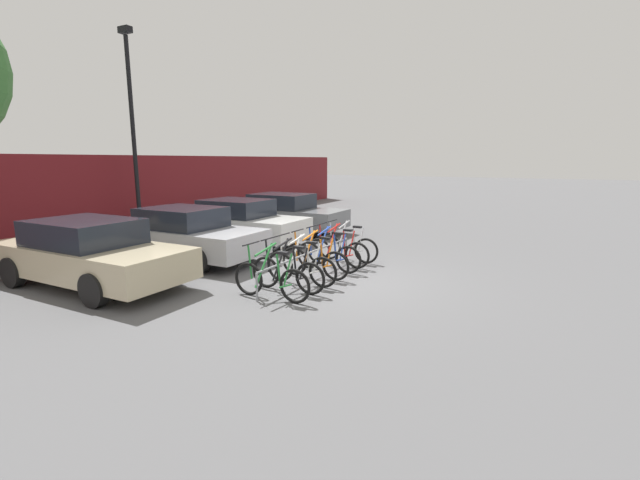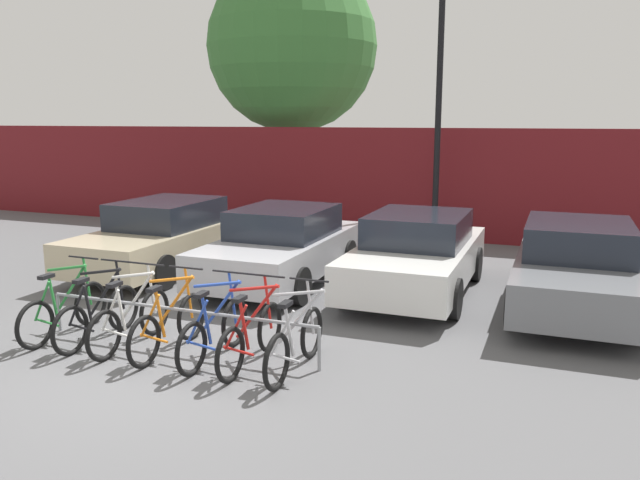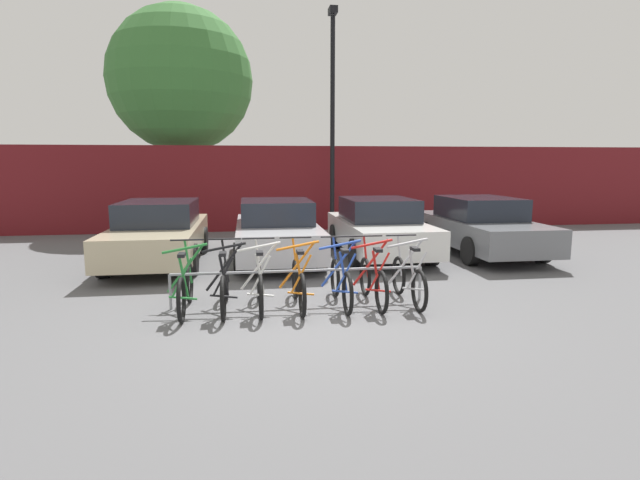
{
  "view_description": "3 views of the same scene",
  "coord_description": "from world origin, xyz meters",
  "px_view_note": "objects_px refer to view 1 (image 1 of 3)",
  "views": [
    {
      "loc": [
        -8.25,
        -3.95,
        2.62
      ],
      "look_at": [
        0.56,
        0.72,
        0.74
      ],
      "focal_mm": 24.0,
      "sensor_mm": 36.0,
      "label": 1
    },
    {
      "loc": [
        4.54,
        -5.95,
        3.0
      ],
      "look_at": [
        1.46,
        2.01,
        1.34
      ],
      "focal_mm": 35.0,
      "sensor_mm": 36.0,
      "label": 2
    },
    {
      "loc": [
        -0.84,
        -7.03,
        2.26
      ],
      "look_at": [
        0.39,
        1.3,
        0.94
      ],
      "focal_mm": 28.0,
      "sensor_mm": 36.0,
      "label": 3
    }
  ],
  "objects_px": {
    "bike_rack": "(309,255)",
    "bicycle_silver": "(347,247)",
    "bicycle_green": "(271,280)",
    "car_silver": "(185,234)",
    "bicycle_blue": "(328,255)",
    "bicycle_red": "(338,251)",
    "bicycle_orange": "(315,261)",
    "car_beige": "(89,253)",
    "car_grey": "(284,213)",
    "car_white": "(239,222)",
    "bicycle_white": "(301,267)",
    "lamp_post": "(133,125)",
    "bicycle_black": "(287,273)"
  },
  "relations": [
    {
      "from": "bike_rack",
      "to": "bicycle_silver",
      "type": "xyz_separation_m",
      "value": [
        1.75,
        -0.15,
        -0.11
      ]
    },
    {
      "from": "bicycle_blue",
      "to": "bicycle_orange",
      "type": "bearing_deg",
      "value": 179.4
    },
    {
      "from": "bicycle_white",
      "to": "bicycle_orange",
      "type": "xyz_separation_m",
      "value": [
        0.6,
        0.0,
        0.0
      ]
    },
    {
      "from": "bicycle_black",
      "to": "bicycle_white",
      "type": "xyz_separation_m",
      "value": [
        0.54,
        0.0,
        0.0
      ]
    },
    {
      "from": "bicycle_blue",
      "to": "bicycle_red",
      "type": "distance_m",
      "value": 0.52
    },
    {
      "from": "bicycle_blue",
      "to": "lamp_post",
      "type": "distance_m",
      "value": 8.75
    },
    {
      "from": "bike_rack",
      "to": "car_beige",
      "type": "bearing_deg",
      "value": 126.47
    },
    {
      "from": "bicycle_orange",
      "to": "lamp_post",
      "type": "bearing_deg",
      "value": 77.56
    },
    {
      "from": "car_beige",
      "to": "car_silver",
      "type": "relative_size",
      "value": 1.08
    },
    {
      "from": "bicycle_green",
      "to": "bicycle_blue",
      "type": "bearing_deg",
      "value": 2.81
    },
    {
      "from": "bicycle_black",
      "to": "bicycle_blue",
      "type": "xyz_separation_m",
      "value": [
        1.81,
        0.0,
        0.0
      ]
    },
    {
      "from": "bicycle_orange",
      "to": "car_grey",
      "type": "xyz_separation_m",
      "value": [
        4.94,
        3.98,
        0.31
      ]
    },
    {
      "from": "bicycle_orange",
      "to": "car_silver",
      "type": "xyz_separation_m",
      "value": [
        -0.11,
        3.8,
        0.31
      ]
    },
    {
      "from": "bicycle_green",
      "to": "car_silver",
      "type": "xyz_separation_m",
      "value": [
        1.61,
        3.8,
        0.31
      ]
    },
    {
      "from": "bicycle_red",
      "to": "bicycle_silver",
      "type": "height_order",
      "value": "same"
    },
    {
      "from": "bicycle_green",
      "to": "bicycle_silver",
      "type": "relative_size",
      "value": 1.0
    },
    {
      "from": "car_white",
      "to": "car_grey",
      "type": "bearing_deg",
      "value": -0.32
    },
    {
      "from": "bicycle_red",
      "to": "lamp_post",
      "type": "relative_size",
      "value": 0.25
    },
    {
      "from": "bike_rack",
      "to": "bicycle_blue",
      "type": "bearing_deg",
      "value": -13.0
    },
    {
      "from": "bike_rack",
      "to": "car_silver",
      "type": "height_order",
      "value": "car_silver"
    },
    {
      "from": "bicycle_green",
      "to": "bicycle_blue",
      "type": "distance_m",
      "value": 2.4
    },
    {
      "from": "bicycle_red",
      "to": "car_silver",
      "type": "xyz_separation_m",
      "value": [
        -1.3,
        3.8,
        0.31
      ]
    },
    {
      "from": "bicycle_black",
      "to": "bicycle_red",
      "type": "bearing_deg",
      "value": 1.38
    },
    {
      "from": "bicycle_white",
      "to": "car_grey",
      "type": "xyz_separation_m",
      "value": [
        5.54,
        3.98,
        0.31
      ]
    },
    {
      "from": "car_white",
      "to": "lamp_post",
      "type": "relative_size",
      "value": 0.62
    },
    {
      "from": "bicycle_green",
      "to": "bicycle_silver",
      "type": "xyz_separation_m",
      "value": [
        3.5,
        0.0,
        0.0
      ]
    },
    {
      "from": "bicycle_white",
      "to": "lamp_post",
      "type": "xyz_separation_m",
      "value": [
        2.51,
        7.97,
        3.39
      ]
    },
    {
      "from": "bicycle_red",
      "to": "car_white",
      "type": "xyz_separation_m",
      "value": [
        1.17,
        3.99,
        0.31
      ]
    },
    {
      "from": "bicycle_black",
      "to": "car_silver",
      "type": "height_order",
      "value": "car_silver"
    },
    {
      "from": "bicycle_black",
      "to": "bicycle_green",
      "type": "bearing_deg",
      "value": -178.62
    },
    {
      "from": "car_white",
      "to": "bicycle_red",
      "type": "bearing_deg",
      "value": -106.3
    },
    {
      "from": "bicycle_white",
      "to": "bicycle_orange",
      "type": "bearing_deg",
      "value": 3.53
    },
    {
      "from": "bicycle_blue",
      "to": "car_white",
      "type": "bearing_deg",
      "value": 66.5
    },
    {
      "from": "bike_rack",
      "to": "car_silver",
      "type": "relative_size",
      "value": 0.96
    },
    {
      "from": "bicycle_silver",
      "to": "car_silver",
      "type": "height_order",
      "value": "car_silver"
    },
    {
      "from": "bicycle_silver",
      "to": "bicycle_orange",
      "type": "bearing_deg",
      "value": 177.26
    },
    {
      "from": "bicycle_white",
      "to": "bicycle_green",
      "type": "bearing_deg",
      "value": -176.47
    },
    {
      "from": "bicycle_white",
      "to": "bicycle_silver",
      "type": "relative_size",
      "value": 1.0
    },
    {
      "from": "bicycle_blue",
      "to": "car_silver",
      "type": "bearing_deg",
      "value": 101.01
    },
    {
      "from": "car_white",
      "to": "lamp_post",
      "type": "xyz_separation_m",
      "value": [
        -0.46,
        3.98,
        3.08
      ]
    },
    {
      "from": "bicycle_blue",
      "to": "car_beige",
      "type": "height_order",
      "value": "car_beige"
    },
    {
      "from": "car_beige",
      "to": "car_grey",
      "type": "relative_size",
      "value": 1.01
    },
    {
      "from": "bicycle_red",
      "to": "car_white",
      "type": "relative_size",
      "value": 0.4
    },
    {
      "from": "bicycle_blue",
      "to": "bicycle_silver",
      "type": "bearing_deg",
      "value": -0.6
    },
    {
      "from": "bicycle_silver",
      "to": "car_grey",
      "type": "height_order",
      "value": "car_grey"
    },
    {
      "from": "car_white",
      "to": "bicycle_silver",
      "type": "bearing_deg",
      "value": -98.24
    },
    {
      "from": "car_white",
      "to": "car_grey",
      "type": "height_order",
      "value": "same"
    },
    {
      "from": "bicycle_orange",
      "to": "car_silver",
      "type": "height_order",
      "value": "car_silver"
    },
    {
      "from": "bicycle_black",
      "to": "bicycle_orange",
      "type": "bearing_deg",
      "value": 1.38
    },
    {
      "from": "car_grey",
      "to": "bicycle_orange",
      "type": "bearing_deg",
      "value": -141.15
    }
  ]
}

